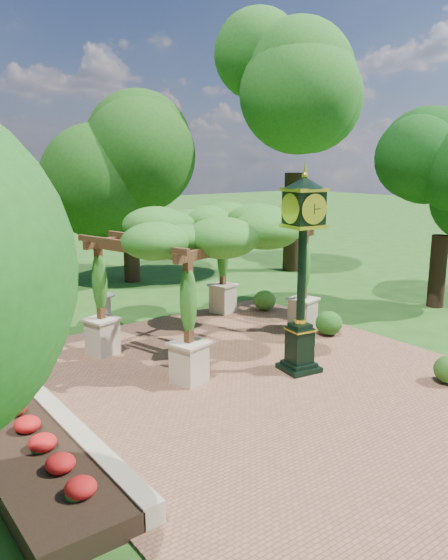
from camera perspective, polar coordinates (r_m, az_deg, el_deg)
ground at (r=12.29m, az=7.20°, el=-12.12°), size 120.00×120.00×0.00m
brick_plaza at (r=12.95m, az=4.07°, el=-10.62°), size 10.00×12.00×0.04m
border_wall at (r=10.29m, az=-14.47°, el=-16.35°), size 0.35×5.00×0.40m
flower_bed at (r=10.05m, az=-19.42°, el=-17.56°), size 1.50×5.00×0.36m
pedestal_clock at (r=12.92m, az=8.20°, el=2.37°), size 1.07×1.07×4.77m
pergola at (r=14.97m, az=-1.61°, el=4.74°), size 6.71×5.10×3.75m
sundial at (r=17.14m, az=-12.21°, el=-3.46°), size 0.66×0.66×1.08m
shrub_mid at (r=16.37m, az=10.90°, el=-4.44°), size 1.03×1.03×0.71m
shrub_back at (r=18.73m, az=4.27°, el=-2.13°), size 0.89×0.89×0.68m
tree_north at (r=23.12m, az=-9.97°, el=11.65°), size 4.40×4.40×7.04m
tree_east_far at (r=25.56m, az=7.56°, el=18.79°), size 4.71×4.71×11.63m
tree_east_near at (r=20.15m, az=22.15°, el=9.85°), size 3.28×3.28×6.56m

